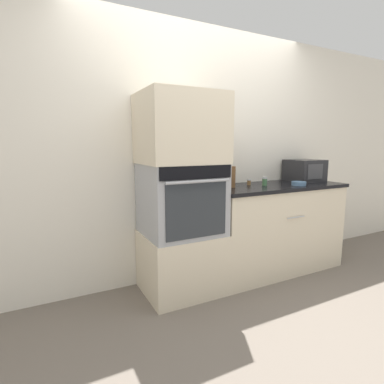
{
  "coord_description": "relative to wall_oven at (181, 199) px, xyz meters",
  "views": [
    {
      "loc": [
        -1.46,
        -2.08,
        1.34
      ],
      "look_at": [
        -0.28,
        0.21,
        0.94
      ],
      "focal_mm": 28.0,
      "sensor_mm": 36.0,
      "label": 1
    }
  ],
  "objects": [
    {
      "name": "ground_plane",
      "position": [
        0.34,
        -0.3,
        -0.87
      ],
      "size": [
        12.0,
        12.0,
        0.0
      ],
      "primitive_type": "plane",
      "color": "#6B6056"
    },
    {
      "name": "wall_back",
      "position": [
        0.34,
        0.33,
        0.38
      ],
      "size": [
        8.0,
        0.05,
        2.5
      ],
      "color": "silver",
      "rests_on": "ground_plane"
    },
    {
      "name": "oven_cabinet_base",
      "position": [
        0.0,
        0.0,
        -0.59
      ],
      "size": [
        0.69,
        0.6,
        0.55
      ],
      "color": "beige",
      "rests_on": "ground_plane"
    },
    {
      "name": "wall_oven",
      "position": [
        0.0,
        0.0,
        0.0
      ],
      "size": [
        0.66,
        0.64,
        0.63
      ],
      "color": "#9EA0A5",
      "rests_on": "oven_cabinet_base"
    },
    {
      "name": "oven_cabinet_upper",
      "position": [
        0.0,
        0.0,
        0.61
      ],
      "size": [
        0.69,
        0.6,
        0.6
      ],
      "color": "beige",
      "rests_on": "wall_oven"
    },
    {
      "name": "counter_unit",
      "position": [
        1.09,
        0.0,
        -0.4
      ],
      "size": [
        1.51,
        0.63,
        0.93
      ],
      "color": "beige",
      "rests_on": "ground_plane"
    },
    {
      "name": "microwave",
      "position": [
        1.62,
        0.11,
        0.18
      ],
      "size": [
        0.37,
        0.35,
        0.24
      ],
      "color": "#232326",
      "rests_on": "counter_unit"
    },
    {
      "name": "knife_block",
      "position": [
        0.53,
        0.09,
        0.17
      ],
      "size": [
        0.12,
        0.16,
        0.25
      ],
      "color": "brown",
      "rests_on": "counter_unit"
    },
    {
      "name": "bowl",
      "position": [
        1.27,
        -0.15,
        0.08
      ],
      "size": [
        0.15,
        0.15,
        0.04
      ],
      "color": "#517599",
      "rests_on": "counter_unit"
    },
    {
      "name": "condiment_jar_near",
      "position": [
        0.83,
        0.1,
        0.09
      ],
      "size": [
        0.04,
        0.04,
        0.06
      ],
      "color": "brown",
      "rests_on": "counter_unit"
    },
    {
      "name": "condiment_jar_mid",
      "position": [
        0.64,
        0.23,
        0.1
      ],
      "size": [
        0.04,
        0.04,
        0.08
      ],
      "color": "silver",
      "rests_on": "counter_unit"
    },
    {
      "name": "condiment_jar_far",
      "position": [
        0.95,
        0.01,
        0.1
      ],
      "size": [
        0.05,
        0.05,
        0.09
      ],
      "color": "#427047",
      "rests_on": "counter_unit"
    }
  ]
}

